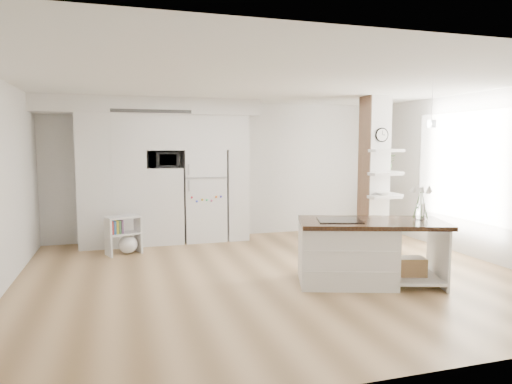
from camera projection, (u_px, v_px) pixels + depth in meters
floor at (274, 275)px, 6.50m from camera, size 7.00×6.00×0.01m
room at (275, 145)px, 6.30m from camera, size 7.04×6.04×2.72m
cabinet_wall at (154, 163)px, 8.47m from camera, size 4.00×0.71×2.70m
refrigerator at (204, 195)px, 8.82m from camera, size 0.78×0.69×1.75m
column at (380, 173)px, 8.11m from camera, size 0.69×0.90×2.70m
window at (466, 166)px, 7.62m from camera, size 0.00×2.40×2.40m
pendant_light at (378, 127)px, 6.90m from camera, size 0.12×0.12×0.10m
kitchen_island at (355, 250)px, 6.08m from camera, size 2.08×1.45×1.42m
bookshelf at (125, 237)px, 7.74m from camera, size 0.63×0.49×0.65m
floor_plant_a at (397, 242)px, 7.60m from camera, size 0.30×0.27×0.47m
floor_plant_b at (371, 220)px, 9.66m from camera, size 0.39×0.39×0.53m
microwave at (164, 160)px, 8.47m from camera, size 0.54×0.37×0.30m
shelf_plant at (388, 163)px, 8.33m from camera, size 0.27×0.23×0.30m
decor_bowl at (383, 194)px, 7.91m from camera, size 0.22×0.22×0.05m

